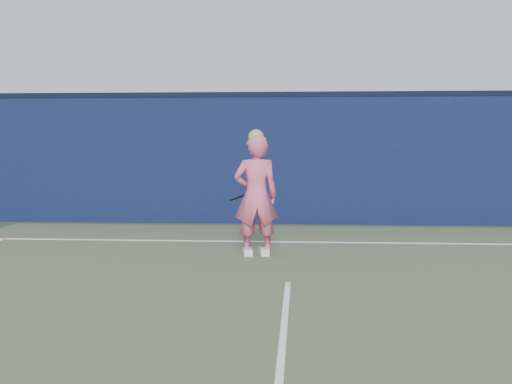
{
  "coord_description": "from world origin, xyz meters",
  "views": [
    {
      "loc": [
        0.14,
        -6.28,
        1.64
      ],
      "look_at": [
        -0.49,
        2.78,
        0.92
      ],
      "focal_mm": 45.0,
      "sensor_mm": 36.0,
      "label": 1
    }
  ],
  "objects": [
    {
      "name": "backstop_wall",
      "position": [
        0.0,
        6.5,
        1.25
      ],
      "size": [
        24.0,
        0.4,
        2.5
      ],
      "primitive_type": "cube",
      "color": "#0D133B",
      "rests_on": "ground"
    },
    {
      "name": "player",
      "position": [
        -0.49,
        2.78,
        0.87
      ],
      "size": [
        0.69,
        0.51,
        1.8
      ],
      "rotation": [
        0.0,
        0.0,
        3.31
      ],
      "color": "#EB5B81",
      "rests_on": "ground"
    },
    {
      "name": "ground",
      "position": [
        0.0,
        0.0,
        0.0
      ],
      "size": [
        80.0,
        80.0,
        0.0
      ],
      "primitive_type": "plane",
      "color": "#2B3B24",
      "rests_on": "ground"
    },
    {
      "name": "wall_cap",
      "position": [
        0.0,
        6.5,
        2.55
      ],
      "size": [
        24.0,
        0.42,
        0.1
      ],
      "primitive_type": "cube",
      "color": "black",
      "rests_on": "backstop_wall"
    },
    {
      "name": "court_surface",
      "position": [
        0.0,
        -2.0,
        0.0
      ],
      "size": [
        11.0,
        16.0,
        0.01
      ],
      "primitive_type": "cube",
      "color": "#465133",
      "rests_on": "ground"
    },
    {
      "name": "court_lines",
      "position": [
        0.0,
        -0.33,
        0.01
      ],
      "size": [
        11.0,
        12.04,
        0.01
      ],
      "color": "white",
      "rests_on": "court_surface"
    },
    {
      "name": "racket",
      "position": [
        -0.59,
        3.25,
        0.86
      ],
      "size": [
        0.48,
        0.25,
        0.27
      ],
      "rotation": [
        0.0,
        0.0,
        0.33
      ],
      "color": "black",
      "rests_on": "ground"
    }
  ]
}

